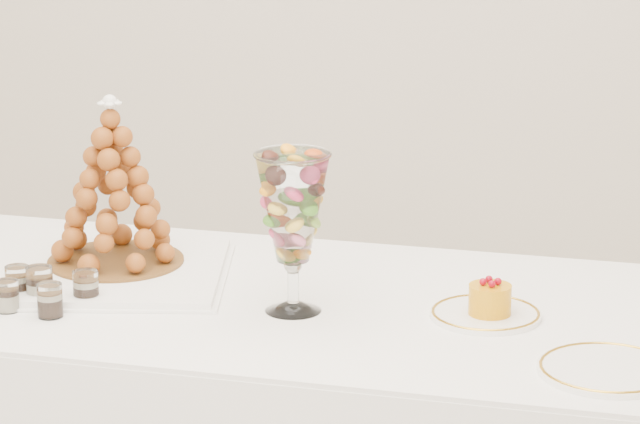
# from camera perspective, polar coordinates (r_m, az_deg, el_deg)

# --- Properties ---
(lace_tray) EXTENTS (0.64, 0.52, 0.02)m
(lace_tray) POSITION_cam_1_polar(r_m,az_deg,el_deg) (3.16, -8.86, -2.26)
(lace_tray) COLOR white
(lace_tray) RESTS_ON buffet_table
(macaron_vase) EXTENTS (0.14, 0.14, 0.31)m
(macaron_vase) POSITION_cam_1_polar(r_m,az_deg,el_deg) (2.87, -1.04, 0.07)
(macaron_vase) COLOR white
(macaron_vase) RESTS_ON buffet_table
(cake_plate) EXTENTS (0.21, 0.21, 0.01)m
(cake_plate) POSITION_cam_1_polar(r_m,az_deg,el_deg) (2.92, 6.25, -3.86)
(cake_plate) COLOR white
(cake_plate) RESTS_ON buffet_table
(spare_plate) EXTENTS (0.24, 0.24, 0.01)m
(spare_plate) POSITION_cam_1_polar(r_m,az_deg,el_deg) (2.68, 10.78, -5.86)
(spare_plate) COLOR white
(spare_plate) RESTS_ON buffet_table
(verrine_a) EXTENTS (0.05, 0.05, 0.07)m
(verrine_a) POSITION_cam_1_polar(r_m,az_deg,el_deg) (3.05, -11.32, -2.61)
(verrine_a) COLOR white
(verrine_a) RESTS_ON buffet_table
(verrine_b) EXTENTS (0.06, 0.06, 0.07)m
(verrine_b) POSITION_cam_1_polar(r_m,az_deg,el_deg) (3.02, -10.51, -2.70)
(verrine_b) COLOR white
(verrine_b) RESTS_ON buffet_table
(verrine_c) EXTENTS (0.06, 0.06, 0.07)m
(verrine_c) POSITION_cam_1_polar(r_m,az_deg,el_deg) (2.99, -8.81, -2.83)
(verrine_c) COLOR white
(verrine_c) RESTS_ON buffet_table
(verrine_d) EXTENTS (0.05, 0.05, 0.06)m
(verrine_d) POSITION_cam_1_polar(r_m,az_deg,el_deg) (2.98, -11.69, -3.11)
(verrine_d) COLOR white
(verrine_d) RESTS_ON buffet_table
(verrine_e) EXTENTS (0.06, 0.06, 0.07)m
(verrine_e) POSITION_cam_1_polar(r_m,az_deg,el_deg) (2.94, -10.13, -3.29)
(verrine_e) COLOR white
(verrine_e) RESTS_ON buffet_table
(croquembouche) EXTENTS (0.28, 0.28, 0.35)m
(croquembouche) POSITION_cam_1_polar(r_m,az_deg,el_deg) (3.14, -7.81, 1.12)
(croquembouche) COLOR brown
(croquembouche) RESTS_ON lace_tray
(mousse_cake) EXTENTS (0.08, 0.08, 0.07)m
(mousse_cake) POSITION_cam_1_polar(r_m,az_deg,el_deg) (2.90, 6.42, -3.27)
(mousse_cake) COLOR orange
(mousse_cake) RESTS_ON cake_plate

